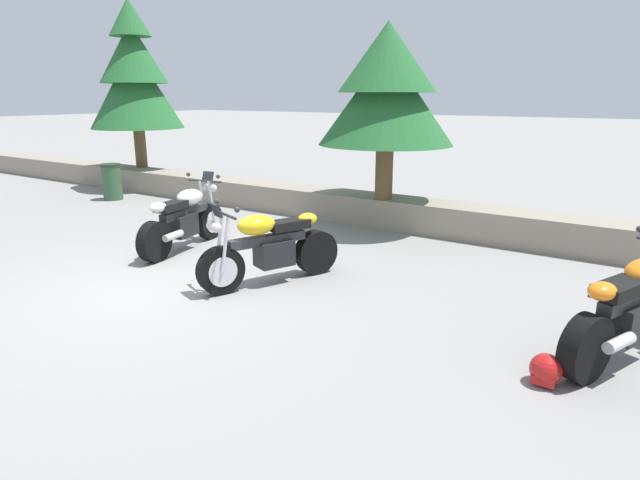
{
  "coord_description": "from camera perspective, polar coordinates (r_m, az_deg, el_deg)",
  "views": [
    {
      "loc": [
        5.36,
        -4.24,
        2.45
      ],
      "look_at": [
        1.79,
        1.2,
        0.65
      ],
      "focal_mm": 29.68,
      "sensor_mm": 36.0,
      "label": 1
    }
  ],
  "objects": [
    {
      "name": "trash_bin",
      "position": [
        13.66,
        -21.52,
        5.87
      ],
      "size": [
        0.46,
        0.46,
        0.86
      ],
      "color": "#335638",
      "rests_on": "ground"
    },
    {
      "name": "motorcycle_yellow_centre",
      "position": [
        7.01,
        -5.53,
        -0.91
      ],
      "size": [
        1.04,
        1.96,
        1.18
      ],
      "color": "black",
      "rests_on": "ground"
    },
    {
      "name": "stone_wall",
      "position": [
        10.73,
        2.6,
        3.73
      ],
      "size": [
        36.0,
        0.8,
        0.55
      ],
      "primitive_type": "cube",
      "color": "gray",
      "rests_on": "ground"
    },
    {
      "name": "rider_helmet",
      "position": [
        5.12,
        23.15,
        -12.76
      ],
      "size": [
        0.28,
        0.28,
        0.28
      ],
      "color": "#B21919",
      "rests_on": "ground"
    },
    {
      "name": "pine_tree_far_left",
      "position": [
        15.14,
        -19.42,
        16.42
      ],
      "size": [
        2.39,
        2.39,
        4.24
      ],
      "color": "brown",
      "rests_on": "stone_wall"
    },
    {
      "name": "motorcycle_white_near_left",
      "position": [
        8.84,
        -14.4,
        2.11
      ],
      "size": [
        0.77,
        2.06,
        1.18
      ],
      "color": "black",
      "rests_on": "ground"
    },
    {
      "name": "pine_tree_mid_left",
      "position": [
        9.87,
        7.21,
        16.03
      ],
      "size": [
        2.44,
        2.44,
        3.14
      ],
      "color": "brown",
      "rests_on": "stone_wall"
    },
    {
      "name": "ground_plane",
      "position": [
        7.26,
        -17.3,
        -5.0
      ],
      "size": [
        120.0,
        120.0,
        0.0
      ],
      "primitive_type": "plane",
      "color": "gray"
    },
    {
      "name": "motorcycle_orange_far_right",
      "position": [
        5.81,
        30.6,
        -6.57
      ],
      "size": [
        1.03,
        1.97,
        1.18
      ],
      "color": "black",
      "rests_on": "ground"
    }
  ]
}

